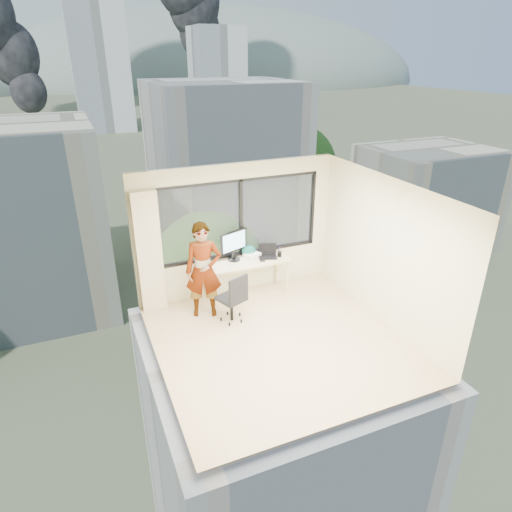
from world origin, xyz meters
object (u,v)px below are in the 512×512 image
person (204,270)px  monitor (234,245)px  handbag (249,250)px  desk (243,279)px  laptop (268,252)px  chair (231,297)px  game_console (252,255)px

person → monitor: 0.92m
person → handbag: bearing=44.6°
desk → laptop: (0.53, 0.00, 0.49)m
desk → handbag: handbag is taller
chair → handbag: handbag is taller
laptop → game_console: bearing=166.9°
chair → game_console: chair is taller
desk → laptop: 0.72m
monitor → game_console: (0.39, 0.02, -0.27)m
person → laptop: size_ratio=4.79×
person → handbag: person is taller
chair → person: (-0.37, 0.40, 0.41)m
desk → handbag: size_ratio=6.19×
desk → chair: chair is taller
chair → laptop: size_ratio=2.58×
person → monitor: size_ratio=2.92×
game_console → laptop: laptop is taller
game_console → laptop: 0.33m
desk → laptop: laptop is taller
person → laptop: bearing=30.6°
person → handbag: 1.24m
monitor → handbag: (0.34, 0.08, -0.19)m
game_console → handbag: handbag is taller
desk → person: (-0.89, -0.35, 0.52)m
monitor → laptop: monitor is taller
person → handbag: (1.10, 0.58, -0.03)m
laptop → handbag: size_ratio=1.28×
chair → handbag: (0.73, 0.98, 0.38)m
desk → handbag: (0.21, 0.23, 0.49)m
desk → chair: (-0.51, -0.75, 0.11)m
chair → game_console: 1.24m
chair → game_console: bearing=28.3°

